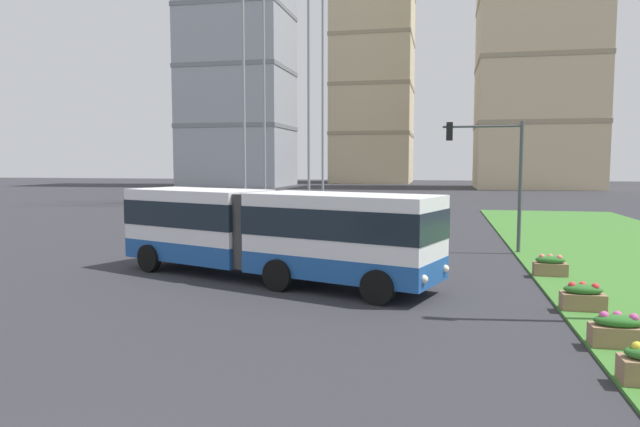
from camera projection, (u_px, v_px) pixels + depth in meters
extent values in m
cube|color=white|center=(343.00, 235.00, 17.79)|extent=(6.48, 4.29, 2.55)
cube|color=#1E519E|center=(343.00, 264.00, 17.87)|extent=(6.51, 4.32, 0.70)
cube|color=#19232D|center=(343.00, 221.00, 17.75)|extent=(6.54, 4.34, 0.90)
cube|color=white|center=(199.00, 224.00, 21.01)|extent=(5.75, 4.19, 2.55)
cube|color=#1E519E|center=(200.00, 249.00, 21.09)|extent=(5.78, 4.22, 0.70)
cube|color=#19232D|center=(199.00, 212.00, 20.97)|extent=(5.80, 4.25, 0.90)
cylinder|color=#383838|center=(265.00, 229.00, 19.32)|extent=(2.40, 2.40, 2.45)
cylinder|color=black|center=(411.00, 273.00, 18.05)|extent=(1.04, 0.59, 1.00)
cylinder|color=black|center=(378.00, 287.00, 15.91)|extent=(1.04, 0.59, 1.00)
cylinder|color=black|center=(319.00, 263.00, 19.79)|extent=(1.04, 0.59, 1.00)
cylinder|color=black|center=(278.00, 275.00, 17.65)|extent=(1.04, 0.59, 1.00)
cylinder|color=black|center=(199.00, 250.00, 22.87)|extent=(1.03, 0.62, 1.00)
cylinder|color=black|center=(149.00, 258.00, 20.78)|extent=(1.03, 0.62, 1.00)
sphere|color=#F9EFC6|center=(445.00, 269.00, 17.10)|extent=(0.24, 0.24, 0.24)
sphere|color=#F9EFC6|center=(424.00, 279.00, 15.56)|extent=(0.24, 0.24, 0.24)
cube|color=slate|center=(239.00, 224.00, 31.44)|extent=(4.52, 2.10, 0.80)
cube|color=black|center=(236.00, 212.00, 31.40)|extent=(2.49, 1.84, 0.60)
cylinder|color=black|center=(269.00, 228.00, 32.14)|extent=(0.65, 0.26, 0.64)
cylinder|color=black|center=(262.00, 232.00, 30.36)|extent=(0.65, 0.26, 0.64)
cylinder|color=black|center=(218.00, 227.00, 32.56)|extent=(0.65, 0.26, 0.64)
cylinder|color=black|center=(208.00, 231.00, 30.78)|extent=(0.65, 0.26, 0.64)
sphere|color=yellow|center=(637.00, 347.00, 10.06)|extent=(0.20, 0.20, 0.20)
cube|color=#937051|center=(617.00, 336.00, 12.11)|extent=(1.10, 0.56, 0.44)
ellipsoid|color=#2D6B28|center=(618.00, 321.00, 12.08)|extent=(0.99, 0.50, 0.28)
sphere|color=#D14C99|center=(604.00, 316.00, 12.13)|extent=(0.20, 0.20, 0.20)
sphere|color=#D14C99|center=(617.00, 315.00, 12.15)|extent=(0.20, 0.20, 0.20)
sphere|color=#D14C99|center=(634.00, 318.00, 11.96)|extent=(0.20, 0.20, 0.20)
cube|color=#937051|center=(583.00, 301.00, 15.12)|extent=(1.10, 0.56, 0.44)
ellipsoid|color=#2D6B28|center=(583.00, 290.00, 15.09)|extent=(0.99, 0.50, 0.28)
sphere|color=red|center=(572.00, 285.00, 15.14)|extent=(0.20, 0.20, 0.20)
sphere|color=red|center=(583.00, 285.00, 15.16)|extent=(0.20, 0.20, 0.20)
sphere|color=red|center=(595.00, 287.00, 14.97)|extent=(0.20, 0.20, 0.20)
cube|color=#937051|center=(550.00, 269.00, 19.73)|extent=(1.10, 0.56, 0.44)
ellipsoid|color=#2D6B28|center=(550.00, 260.00, 19.71)|extent=(0.99, 0.50, 0.28)
sphere|color=#EF7566|center=(542.00, 257.00, 19.76)|extent=(0.20, 0.20, 0.20)
sphere|color=#EF7566|center=(550.00, 257.00, 19.77)|extent=(0.20, 0.20, 0.20)
sphere|color=#EF7566|center=(559.00, 258.00, 19.58)|extent=(0.20, 0.20, 0.20)
cylinder|color=#474C51|center=(520.00, 188.00, 24.72)|extent=(0.16, 0.16, 5.75)
cylinder|color=#474C51|center=(482.00, 126.00, 24.83)|extent=(3.34, 0.10, 0.10)
cube|color=black|center=(449.00, 131.00, 25.14)|extent=(0.28, 0.28, 0.80)
sphere|color=red|center=(450.00, 126.00, 25.11)|extent=(0.16, 0.16, 0.16)
sphere|color=yellow|center=(449.00, 132.00, 25.14)|extent=(0.16, 0.16, 0.16)
sphere|color=green|center=(449.00, 138.00, 25.16)|extent=(0.16, 0.16, 0.16)
cube|color=#9EA3AD|center=(237.00, 44.00, 97.72)|extent=(17.46, 14.55, 48.79)
cube|color=gray|center=(238.00, 128.00, 98.99)|extent=(17.66, 14.75, 0.70)
cube|color=gray|center=(237.00, 70.00, 98.12)|extent=(17.66, 14.75, 0.70)
cube|color=gray|center=(237.00, 12.00, 97.26)|extent=(17.66, 14.75, 0.70)
cube|color=beige|center=(374.00, 66.00, 114.52)|extent=(15.49, 16.44, 46.74)
cube|color=#9C8D6E|center=(373.00, 135.00, 115.73)|extent=(15.69, 16.64, 0.70)
cube|color=#9C8D6E|center=(373.00, 88.00, 114.90)|extent=(15.69, 16.64, 0.70)
cube|color=#9C8D6E|center=(374.00, 41.00, 114.08)|extent=(15.69, 16.64, 0.70)
cube|color=beige|center=(538.00, 34.00, 88.25)|extent=(18.03, 15.89, 47.93)
cube|color=#9C8D6E|center=(535.00, 125.00, 89.49)|extent=(18.23, 16.09, 0.70)
cube|color=#9C8D6E|center=(537.00, 63.00, 88.64)|extent=(18.23, 16.09, 0.70)
cylinder|color=gray|center=(323.00, 16.00, 55.11)|extent=(0.24, 0.24, 36.35)
cylinder|color=gray|center=(264.00, 19.00, 56.37)|extent=(0.24, 0.24, 36.35)
cylinder|color=gray|center=(243.00, 2.00, 50.52)|extent=(0.24, 0.24, 36.35)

